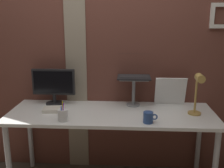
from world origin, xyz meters
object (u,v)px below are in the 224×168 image
at_px(monitor, 54,84).
at_px(whiteboard_panel, 170,91).
at_px(pen_cup, 63,115).
at_px(coffee_mug, 148,117).
at_px(laptop, 134,70).
at_px(desk_lamp, 198,90).

relative_size(monitor, whiteboard_panel, 1.41).
height_order(pen_cup, coffee_mug, pen_cup).
bearing_deg(pen_cup, monitor, 113.46).
distance_m(laptop, coffee_mug, 0.62).
distance_m(laptop, desk_lamp, 0.67).
bearing_deg(laptop, pen_cup, -139.49).
bearing_deg(pen_cup, coffee_mug, 0.01).
height_order(monitor, pen_cup, monitor).
distance_m(monitor, laptop, 0.83).
height_order(laptop, coffee_mug, laptop).
relative_size(monitor, coffee_mug, 3.50).
xyz_separation_m(laptop, pen_cup, (-0.62, -0.53, -0.29)).
bearing_deg(laptop, monitor, -174.61).
xyz_separation_m(desk_lamp, pen_cup, (-1.18, -0.18, -0.19)).
bearing_deg(desk_lamp, whiteboard_panel, 121.53).
bearing_deg(pen_cup, desk_lamp, 8.83).
distance_m(whiteboard_panel, coffee_mug, 0.56).
relative_size(desk_lamp, pen_cup, 2.24).
xyz_separation_m(laptop, whiteboard_panel, (0.37, -0.04, -0.20)).
bearing_deg(coffee_mug, whiteboard_panel, 62.67).
xyz_separation_m(monitor, whiteboard_panel, (1.18, 0.04, -0.07)).
relative_size(whiteboard_panel, desk_lamp, 0.77).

